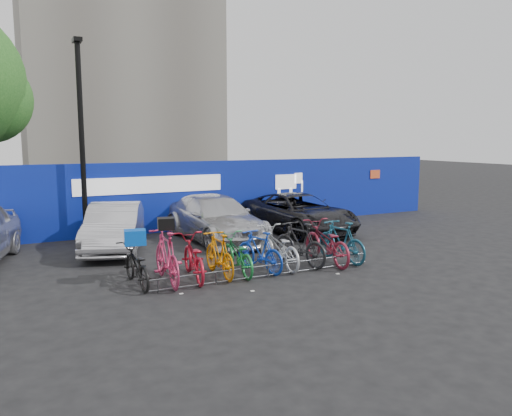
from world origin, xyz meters
TOP-DOWN VIEW (x-y plane):
  - ground at (0.00, 0.00)m, footprint 100.00×100.00m
  - hoarding at (0.01, 6.00)m, footprint 22.00×0.18m
  - lamppost at (-3.20, 5.40)m, footprint 0.25×0.50m
  - bike_rack at (-0.00, -0.60)m, footprint 5.60×0.03m
  - car_1 at (-2.62, 3.88)m, footprint 2.56×4.29m
  - car_2 at (0.51, 3.92)m, footprint 2.22×4.90m
  - car_3 at (3.53, 3.89)m, footprint 2.66×4.94m
  - bike_0 at (-2.90, 0.06)m, footprint 0.68×1.77m
  - bike_1 at (-2.24, -0.03)m, footprint 0.66×2.05m
  - bike_2 at (-1.61, 0.02)m, footprint 0.90×1.99m
  - bike_3 at (-0.99, -0.04)m, footprint 0.52×1.75m
  - bike_4 at (-0.53, -0.03)m, footprint 0.71×1.84m
  - bike_5 at (0.04, -0.07)m, footprint 0.84×1.74m
  - bike_6 at (0.64, 0.06)m, footprint 0.68×1.94m
  - bike_7 at (1.24, 0.03)m, footprint 0.87×1.91m
  - bike_8 at (1.92, -0.13)m, footprint 0.82×2.10m
  - bike_9 at (2.38, -0.14)m, footprint 0.70×1.84m
  - cargo_crate at (-2.90, 0.06)m, footprint 0.51×0.42m
  - cargo_topcase at (-2.24, -0.03)m, footprint 0.40×0.37m

SIDE VIEW (x-z plane):
  - ground at x=0.00m, z-range 0.00..0.00m
  - bike_rack at x=0.00m, z-range 0.01..0.31m
  - bike_0 at x=-2.90m, z-range 0.00..0.92m
  - bike_4 at x=-0.53m, z-range 0.00..0.95m
  - bike_2 at x=-1.61m, z-range 0.00..1.01m
  - bike_5 at x=0.04m, z-range 0.00..1.01m
  - bike_6 at x=0.64m, z-range 0.00..1.02m
  - bike_3 at x=-0.99m, z-range 0.00..1.05m
  - bike_9 at x=2.38m, z-range 0.00..1.08m
  - bike_8 at x=1.92m, z-range 0.00..1.09m
  - bike_7 at x=1.24m, z-range 0.00..1.11m
  - bike_1 at x=-2.24m, z-range 0.00..1.21m
  - car_3 at x=3.53m, z-range 0.00..1.32m
  - car_1 at x=-2.62m, z-range 0.00..1.33m
  - car_2 at x=0.51m, z-range 0.00..1.39m
  - cargo_crate at x=-2.90m, z-range 0.92..1.24m
  - hoarding at x=0.01m, z-range 0.00..2.40m
  - cargo_topcase at x=-2.24m, z-range 1.21..1.47m
  - lamppost at x=-3.20m, z-range 0.22..6.33m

